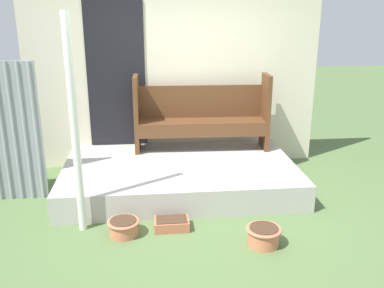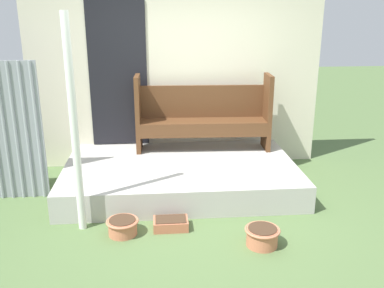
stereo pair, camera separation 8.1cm
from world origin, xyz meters
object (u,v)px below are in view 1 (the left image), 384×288
Objects in this scene: support_post at (75,128)px; flower_pot_left at (124,227)px; bench at (201,113)px; flower_pot_middle at (264,235)px; planter_box_rect at (172,224)px.

support_post reaches higher than flower_pot_left.
support_post is at bearing -130.40° from bench.
flower_pot_middle is (1.38, -0.33, 0.01)m from flower_pot_left.
planter_box_rect is at bearing -105.16° from bench.
support_post is at bearing 174.23° from planter_box_rect.
flower_pot_left is 0.96× the size of flower_pot_middle.
flower_pot_left is at bearing -21.53° from support_post.
flower_pot_left is (0.44, -0.17, -1.01)m from support_post.
support_post is 2.17m from bench.
flower_pot_left is at bearing -171.16° from planter_box_rect.
bench is at bearing 72.73° from planter_box_rect.
support_post is 6.59× the size of flower_pot_left.
support_post is 6.33× the size of flower_pot_middle.
bench is 1.93m from planter_box_rect.
bench is 5.30× the size of flower_pot_middle.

